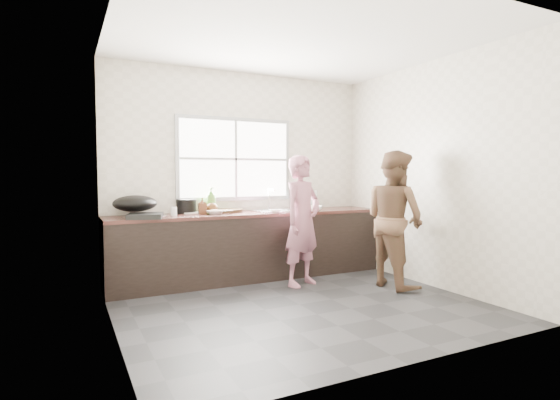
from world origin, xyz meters
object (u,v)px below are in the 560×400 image
bowl_mince (215,212)px  glass_jar (174,211)px  black_pot (186,206)px  wok (135,203)px  dish_rack (303,199)px  burner (145,216)px  bottle_brown_short (212,206)px  person_side (394,219)px  pot_lid_left (141,215)px  woman (302,225)px  cutting_board (227,210)px  plate_food (190,213)px  bottle_brown_tall (202,206)px  pot_lid_right (156,216)px  bowl_crabs (314,209)px  bottle_green (211,200)px  bowl_held (275,211)px

bowl_mince → glass_jar: (-0.49, 0.06, 0.03)m
bowl_mince → black_pot: size_ratio=0.82×
bowl_mince → wok: (-0.91, 0.13, 0.13)m
glass_jar → dish_rack: (1.88, 0.22, 0.08)m
burner → dish_rack: 2.26m
bowl_mince → bottle_brown_short: size_ratio=1.16×
person_side → pot_lid_left: (-2.73, 1.31, 0.05)m
wok → pot_lid_left: 0.21m
woman → wok: (-1.85, 0.65, 0.28)m
dish_rack → cutting_board: bearing=-162.8°
person_side → black_pot: 2.57m
plate_food → bottle_brown_tall: 0.21m
bowl_mince → plate_food: (-0.24, 0.26, -0.02)m
black_pot → pot_lid_right: 0.50m
woman → bottle_brown_short: bearing=123.4°
plate_food → wok: (-0.68, -0.13, 0.15)m
cutting_board → dish_rack: dish_rack is taller
black_pot → woman: bearing=-34.4°
bowl_crabs → bottle_green: 1.36m
bowl_held → burner: 1.60m
woman → bowl_crabs: size_ratio=8.24×
plate_food → burner: bearing=-149.2°
person_side → bottle_brown_tall: (-2.02, 1.16, 0.14)m
bowl_held → person_side: bearing=-39.2°
plate_food → bottle_green: bottle_green is taller
wok → plate_food: bearing=10.8°
wok → dish_rack: size_ratio=1.40×
bottle_brown_tall → dish_rack: size_ratio=0.55×
bottle_brown_short → wok: 0.93m
burner → pot_lid_right: bearing=46.3°
bowl_held → bottle_green: bearing=158.1°
bowl_mince → bowl_held: bowl_held is taller
woman → burner: 1.83m
pot_lid_left → black_pot: bearing=6.3°
bowl_held → dish_rack: dish_rack is taller
person_side → bottle_brown_short: size_ratio=9.32×
pot_lid_right → plate_food: bearing=24.2°
pot_lid_left → pot_lid_right: same height
bowl_held → glass_jar: glass_jar is taller
wok → pot_lid_left: wok is taller
woman → bottle_brown_short: 1.16m
woman → burner: bearing=145.3°
bowl_held → bottle_brown_tall: size_ratio=0.92×
bowl_crabs → pot_lid_right: bowl_crabs is taller
bottle_brown_tall → bowl_crabs: bearing=-9.1°
bowl_crabs → burner: 2.17m
black_pot → bottle_green: size_ratio=0.76×
black_pot → pot_lid_right: (-0.42, -0.26, -0.08)m
woman → bottle_green: (-0.93, 0.69, 0.29)m
person_side → black_pot: bearing=55.7°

